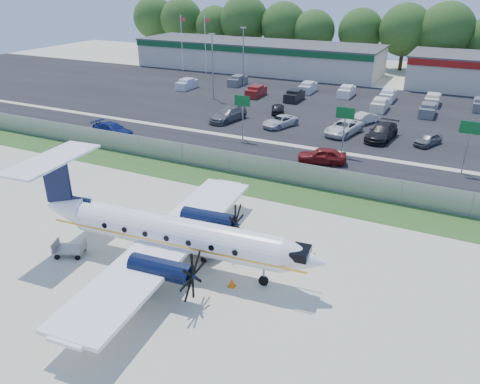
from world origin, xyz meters
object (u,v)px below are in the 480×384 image
at_px(pushback_tug, 157,230).
at_px(baggage_cart_far, 202,247).
at_px(aircraft, 171,232).
at_px(baggage_cart_near, 70,249).

height_order(pushback_tug, baggage_cart_far, pushback_tug).
xyz_separation_m(aircraft, pushback_tug, (-2.69, 2.16, -1.60)).
bearing_deg(baggage_cart_far, pushback_tug, 174.12).
bearing_deg(aircraft, baggage_cart_near, -162.66).
xyz_separation_m(pushback_tug, baggage_cart_far, (3.73, -0.38, -0.12)).
bearing_deg(baggage_cart_near, pushback_tug, 48.16).
xyz_separation_m(aircraft, baggage_cart_far, (1.04, 1.78, -1.71)).
xyz_separation_m(baggage_cart_near, baggage_cart_far, (7.46, 3.79, 0.09)).
distance_m(pushback_tug, baggage_cart_far, 3.75).
bearing_deg(baggage_cart_near, baggage_cart_far, 26.90).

